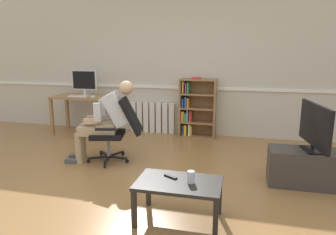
{
  "coord_description": "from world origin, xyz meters",
  "views": [
    {
      "loc": [
        1.16,
        -3.26,
        1.62
      ],
      "look_at": [
        0.15,
        0.85,
        0.7
      ],
      "focal_mm": 32.7,
      "sensor_mm": 36.0,
      "label": 1
    }
  ],
  "objects_px": {
    "spare_remote": "(171,176)",
    "computer_desk": "(83,102)",
    "coffee_table": "(179,187)",
    "office_chair": "(118,127)",
    "drinking_glass": "(191,177)",
    "bookshelf": "(195,109)",
    "radiator": "(152,117)",
    "keyboard": "(78,96)",
    "person_seated": "(106,119)",
    "tv_screen": "(315,127)",
    "computer_mouse": "(93,96)",
    "tv_stand": "(310,168)",
    "imac_monitor": "(84,81)"
  },
  "relations": [
    {
      "from": "drinking_glass",
      "to": "person_seated",
      "type": "bearing_deg",
      "value": 137.64
    },
    {
      "from": "computer_mouse",
      "to": "radiator",
      "type": "height_order",
      "value": "computer_mouse"
    },
    {
      "from": "bookshelf",
      "to": "office_chair",
      "type": "relative_size",
      "value": 1.18
    },
    {
      "from": "imac_monitor",
      "to": "computer_mouse",
      "type": "height_order",
      "value": "imac_monitor"
    },
    {
      "from": "drinking_glass",
      "to": "office_chair",
      "type": "bearing_deg",
      "value": 133.21
    },
    {
      "from": "computer_desk",
      "to": "drinking_glass",
      "type": "distance_m",
      "value": 3.81
    },
    {
      "from": "computer_desk",
      "to": "radiator",
      "type": "xyz_separation_m",
      "value": [
        1.32,
        0.39,
        -0.33
      ]
    },
    {
      "from": "computer_desk",
      "to": "imac_monitor",
      "type": "height_order",
      "value": "imac_monitor"
    },
    {
      "from": "computer_desk",
      "to": "coffee_table",
      "type": "distance_m",
      "value": 3.74
    },
    {
      "from": "keyboard",
      "to": "tv_screen",
      "type": "xyz_separation_m",
      "value": [
        3.94,
        -1.44,
        -0.02
      ]
    },
    {
      "from": "tv_screen",
      "to": "office_chair",
      "type": "bearing_deg",
      "value": 75.07
    },
    {
      "from": "coffee_table",
      "to": "office_chair",
      "type": "bearing_deg",
      "value": 130.59
    },
    {
      "from": "bookshelf",
      "to": "coffee_table",
      "type": "bearing_deg",
      "value": -84.0
    },
    {
      "from": "radiator",
      "to": "spare_remote",
      "type": "relative_size",
      "value": 6.01
    },
    {
      "from": "tv_screen",
      "to": "radiator",
      "type": "bearing_deg",
      "value": 43.32
    },
    {
      "from": "bookshelf",
      "to": "coffee_table",
      "type": "height_order",
      "value": "bookshelf"
    },
    {
      "from": "tv_stand",
      "to": "tv_screen",
      "type": "height_order",
      "value": "tv_screen"
    },
    {
      "from": "computer_mouse",
      "to": "spare_remote",
      "type": "distance_m",
      "value": 3.34
    },
    {
      "from": "radiator",
      "to": "bookshelf",
      "type": "bearing_deg",
      "value": -6.51
    },
    {
      "from": "bookshelf",
      "to": "radiator",
      "type": "relative_size",
      "value": 1.26
    },
    {
      "from": "radiator",
      "to": "computer_mouse",
      "type": "bearing_deg",
      "value": -153.73
    },
    {
      "from": "keyboard",
      "to": "radiator",
      "type": "height_order",
      "value": "keyboard"
    },
    {
      "from": "computer_desk",
      "to": "coffee_table",
      "type": "relative_size",
      "value": 1.41
    },
    {
      "from": "bookshelf",
      "to": "spare_remote",
      "type": "distance_m",
      "value": 2.97
    },
    {
      "from": "computer_desk",
      "to": "radiator",
      "type": "distance_m",
      "value": 1.42
    },
    {
      "from": "tv_screen",
      "to": "drinking_glass",
      "type": "distance_m",
      "value": 1.76
    },
    {
      "from": "tv_stand",
      "to": "imac_monitor",
      "type": "bearing_deg",
      "value": 157.07
    },
    {
      "from": "person_seated",
      "to": "spare_remote",
      "type": "distance_m",
      "value": 1.84
    },
    {
      "from": "spare_remote",
      "to": "computer_desk",
      "type": "bearing_deg",
      "value": 71.84
    },
    {
      "from": "computer_mouse",
      "to": "coffee_table",
      "type": "height_order",
      "value": "computer_mouse"
    },
    {
      "from": "imac_monitor",
      "to": "keyboard",
      "type": "relative_size",
      "value": 1.34
    },
    {
      "from": "coffee_table",
      "to": "person_seated",
      "type": "bearing_deg",
      "value": 135.33
    },
    {
      "from": "bookshelf",
      "to": "office_chair",
      "type": "xyz_separation_m",
      "value": [
        -0.89,
        -1.62,
        -0.02
      ]
    },
    {
      "from": "computer_desk",
      "to": "spare_remote",
      "type": "distance_m",
      "value": 3.61
    },
    {
      "from": "tv_stand",
      "to": "drinking_glass",
      "type": "bearing_deg",
      "value": -137.73
    },
    {
      "from": "office_chair",
      "to": "person_seated",
      "type": "distance_m",
      "value": 0.22
    },
    {
      "from": "drinking_glass",
      "to": "radiator",
      "type": "bearing_deg",
      "value": 112.81
    },
    {
      "from": "radiator",
      "to": "tv_screen",
      "type": "relative_size",
      "value": 1.06
    },
    {
      "from": "imac_monitor",
      "to": "keyboard",
      "type": "xyz_separation_m",
      "value": [
        -0.03,
        -0.22,
        -0.27
      ]
    },
    {
      "from": "drinking_glass",
      "to": "spare_remote",
      "type": "bearing_deg",
      "value": 159.93
    },
    {
      "from": "tv_stand",
      "to": "tv_screen",
      "type": "distance_m",
      "value": 0.52
    },
    {
      "from": "computer_desk",
      "to": "keyboard",
      "type": "height_order",
      "value": "keyboard"
    },
    {
      "from": "office_chair",
      "to": "person_seated",
      "type": "bearing_deg",
      "value": -90.0
    },
    {
      "from": "office_chair",
      "to": "coffee_table",
      "type": "height_order",
      "value": "office_chair"
    },
    {
      "from": "coffee_table",
      "to": "drinking_glass",
      "type": "distance_m",
      "value": 0.16
    },
    {
      "from": "computer_desk",
      "to": "tv_screen",
      "type": "distance_m",
      "value": 4.23
    },
    {
      "from": "radiator",
      "to": "drinking_glass",
      "type": "height_order",
      "value": "radiator"
    },
    {
      "from": "bookshelf",
      "to": "drinking_glass",
      "type": "xyz_separation_m",
      "value": [
        0.44,
        -3.03,
        -0.08
      ]
    },
    {
      "from": "computer_mouse",
      "to": "radiator",
      "type": "relative_size",
      "value": 0.11
    },
    {
      "from": "keyboard",
      "to": "person_seated",
      "type": "relative_size",
      "value": 0.32
    }
  ]
}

